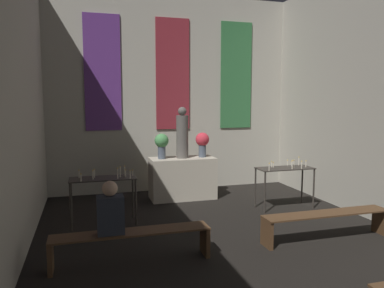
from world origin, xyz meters
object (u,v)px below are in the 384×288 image
(flower_vase_right, at_px, (202,142))
(candle_rack_right, at_px, (285,173))
(pew_back_left, at_px, (132,240))
(altar, at_px, (182,178))
(candle_rack_left, at_px, (103,184))
(flower_vase_left, at_px, (162,143))
(pew_back_right, at_px, (327,220))
(person_seated, at_px, (110,210))
(statue, at_px, (182,135))

(flower_vase_right, xyz_separation_m, candle_rack_right, (1.39, -1.38, -0.57))
(flower_vase_right, xyz_separation_m, pew_back_left, (-2.07, -3.23, -0.97))
(flower_vase_right, height_order, pew_back_left, flower_vase_right)
(altar, bearing_deg, candle_rack_left, -143.43)
(candle_rack_left, bearing_deg, candle_rack_right, 0.02)
(flower_vase_right, bearing_deg, flower_vase_left, 180.00)
(flower_vase_right, bearing_deg, pew_back_left, -122.67)
(flower_vase_left, relative_size, pew_back_left, 0.26)
(flower_vase_right, xyz_separation_m, candle_rack_left, (-2.36, -1.39, -0.57))
(flower_vase_left, bearing_deg, candle_rack_left, -134.91)
(pew_back_right, bearing_deg, altar, 116.12)
(pew_back_left, bearing_deg, candle_rack_left, 98.79)
(pew_back_left, xyz_separation_m, person_seated, (-0.28, 0.00, 0.44))
(flower_vase_left, distance_m, candle_rack_right, 2.80)
(altar, relative_size, candle_rack_right, 1.25)
(candle_rack_right, bearing_deg, pew_back_right, -99.07)
(statue, relative_size, flower_vase_right, 2.04)
(candle_rack_left, height_order, person_seated, person_seated)
(pew_back_right, bearing_deg, flower_vase_right, 108.76)
(pew_back_left, bearing_deg, flower_vase_left, 71.24)
(pew_back_right, bearing_deg, flower_vase_left, 122.67)
(flower_vase_left, height_order, person_seated, flower_vase_left)
(flower_vase_right, height_order, candle_rack_right, flower_vase_right)
(flower_vase_right, relative_size, person_seated, 0.79)
(pew_back_right, relative_size, person_seated, 3.01)
(altar, height_order, flower_vase_right, flower_vase_right)
(flower_vase_right, bearing_deg, pew_back_right, -71.24)
(candle_rack_left, distance_m, pew_back_left, 1.91)
(statue, bearing_deg, flower_vase_left, 180.00)
(candle_rack_right, distance_m, pew_back_right, 1.91)
(person_seated, bearing_deg, pew_back_right, -0.00)
(pew_back_right, bearing_deg, pew_back_left, 180.00)
(statue, distance_m, pew_back_right, 3.78)
(flower_vase_left, height_order, flower_vase_right, same)
(candle_rack_left, xyz_separation_m, candle_rack_right, (3.75, 0.00, -0.00))
(altar, height_order, person_seated, person_seated)
(altar, relative_size, pew_back_left, 0.68)
(pew_back_left, distance_m, person_seated, 0.53)
(candle_rack_left, bearing_deg, flower_vase_right, 30.47)
(flower_vase_right, relative_size, pew_back_right, 0.26)
(altar, xyz_separation_m, flower_vase_right, (0.49, 0.00, 0.84))
(candle_rack_left, bearing_deg, altar, 36.57)
(candle_rack_right, bearing_deg, statue, 143.60)
(candle_rack_right, xyz_separation_m, person_seated, (-3.75, -1.84, 0.03))
(pew_back_left, distance_m, pew_back_right, 3.17)
(altar, relative_size, flower_vase_right, 2.59)
(flower_vase_left, bearing_deg, person_seated, -113.15)
(pew_back_left, bearing_deg, pew_back_right, 0.00)
(altar, distance_m, candle_rack_right, 2.35)
(candle_rack_left, bearing_deg, statue, 36.57)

